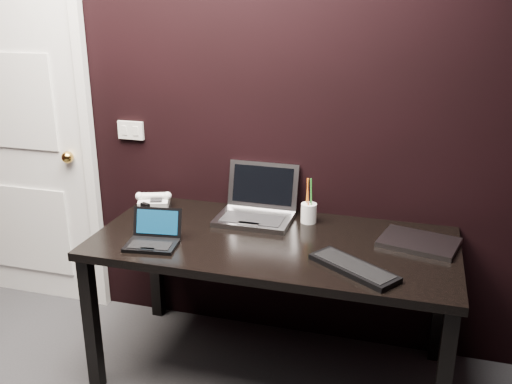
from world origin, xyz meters
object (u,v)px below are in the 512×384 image
(door, at_px, (19,135))
(pen_cup, at_px, (309,212))
(ext_keyboard, at_px, (354,268))
(closed_laptop, at_px, (419,242))
(silver_laptop, at_px, (256,209))
(desk, at_px, (273,254))
(desk_phone, at_px, (154,201))
(mobile_phone, at_px, (145,215))
(netbook, at_px, (153,238))

(door, bearing_deg, pen_cup, -3.81)
(ext_keyboard, bearing_deg, closed_laptop, 52.97)
(closed_laptop, bearing_deg, silver_laptop, 172.68)
(desk, height_order, desk_phone, desk_phone)
(mobile_phone, bearing_deg, closed_laptop, 4.21)
(desk, bearing_deg, mobile_phone, 177.35)
(mobile_phone, bearing_deg, ext_keyboard, -12.72)
(door, relative_size, netbook, 8.34)
(door, bearing_deg, ext_keyboard, -16.00)
(closed_laptop, height_order, desk_phone, desk_phone)
(door, relative_size, mobile_phone, 21.52)
(silver_laptop, relative_size, ext_keyboard, 0.93)
(ext_keyboard, distance_m, closed_laptop, 0.43)
(mobile_phone, distance_m, pen_cup, 0.83)
(silver_laptop, bearing_deg, pen_cup, 4.95)
(desk, distance_m, ext_keyboard, 0.46)
(desk, relative_size, netbook, 6.63)
(desk, height_order, mobile_phone, mobile_phone)
(desk, height_order, ext_keyboard, ext_keyboard)
(ext_keyboard, bearing_deg, silver_laptop, 141.02)
(ext_keyboard, distance_m, pen_cup, 0.55)
(mobile_phone, bearing_deg, pen_cup, 15.82)
(closed_laptop, relative_size, desk_phone, 1.94)
(ext_keyboard, xyz_separation_m, desk_phone, (-1.13, 0.45, 0.02))
(mobile_phone, xyz_separation_m, pen_cup, (0.80, 0.23, 0.02))
(pen_cup, bearing_deg, desk_phone, -178.57)
(mobile_phone, bearing_deg, netbook, -56.18)
(door, relative_size, closed_laptop, 5.48)
(door, height_order, netbook, door)
(closed_laptop, relative_size, mobile_phone, 3.93)
(netbook, height_order, pen_cup, pen_cup)
(silver_laptop, relative_size, closed_laptop, 0.97)
(closed_laptop, height_order, mobile_phone, mobile_phone)
(desk_phone, bearing_deg, desk, -17.96)
(netbook, distance_m, silver_laptop, 0.58)
(desk_phone, xyz_separation_m, mobile_phone, (0.05, -0.20, 0.00))
(mobile_phone, bearing_deg, desk, -2.65)
(desk, distance_m, pen_cup, 0.31)
(closed_laptop, distance_m, pen_cup, 0.56)
(desk, relative_size, mobile_phone, 17.10)
(desk_phone, relative_size, pen_cup, 0.86)
(desk, xyz_separation_m, silver_laptop, (-0.15, 0.23, 0.13))
(desk_phone, height_order, mobile_phone, mobile_phone)
(desk_phone, bearing_deg, mobile_phone, -76.46)
(door, distance_m, desk_phone, 0.97)
(desk, bearing_deg, pen_cup, 65.47)
(door, height_order, desk, door)
(door, xyz_separation_m, desk_phone, (0.92, -0.14, -0.27))
(desk_phone, bearing_deg, silver_laptop, -0.21)
(closed_laptop, distance_m, desk_phone, 1.39)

